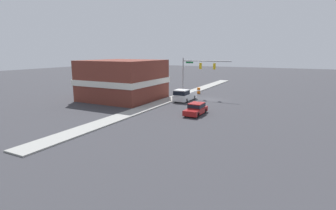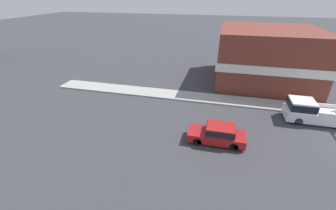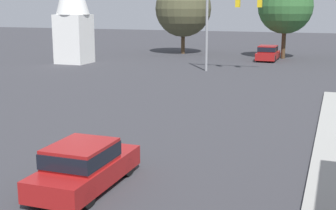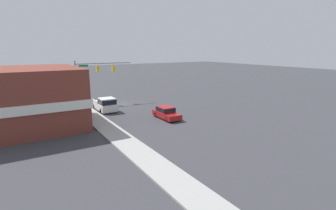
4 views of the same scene
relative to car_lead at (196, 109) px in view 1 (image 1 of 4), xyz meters
The scene contains 7 objects.
ground_plane 11.19m from the car_lead, 80.17° to the right, with size 200.00×200.00×0.00m, color #38383D.
sidewalk_curb 13.39m from the car_lead, 55.33° to the right, with size 2.40×60.00×0.14m.
near_signal_assembly 14.59m from the car_lead, 69.49° to the right, with size 8.79×0.49×6.77m.
car_lead is the anchor object (origin of this frame).
pickup_truck_parked 9.37m from the car_lead, 56.48° to the right, with size 2.06×5.29×1.95m.
construction_barrel 17.20m from the car_lead, 70.27° to the right, with size 0.61×0.61×1.13m.
corner_brick_building 15.90m from the car_lead, 18.11° to the right, with size 11.55×11.65×6.48m.
Camera 1 is at (-13.65, 41.36, 7.78)m, focal length 28.00 mm.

